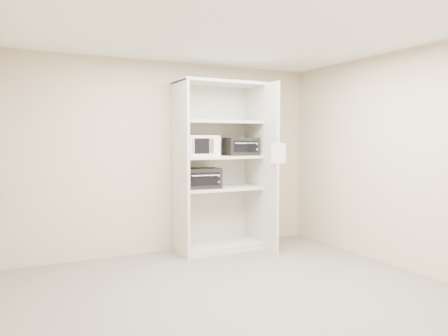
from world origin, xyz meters
name	(u,v)px	position (x,y,z in m)	size (l,w,h in m)	color
floor	(237,293)	(0.00, 0.00, 0.00)	(4.50, 4.00, 0.01)	#625F52
ceiling	(238,30)	(0.00, 0.00, 2.70)	(4.50, 4.00, 0.01)	white
wall_back	(171,157)	(0.00, 2.00, 1.35)	(4.50, 0.02, 2.70)	beige
wall_front	(393,181)	(0.00, -2.00, 1.35)	(4.50, 0.02, 2.70)	beige
wall_right	(395,160)	(2.25, 0.00, 1.35)	(0.02, 4.00, 2.70)	beige
shelving_unit	(222,172)	(0.67, 1.70, 1.13)	(1.24, 0.92, 2.42)	beige
microwave	(199,146)	(0.31, 1.72, 1.51)	(0.48, 0.37, 0.29)	white
toaster_oven_upper	(241,147)	(0.95, 1.66, 1.50)	(0.45, 0.34, 0.26)	black
toaster_oven_lower	(201,178)	(0.32, 1.67, 1.06)	(0.51, 0.38, 0.28)	black
paper_sign	(278,153)	(1.22, 1.07, 1.41)	(0.21, 0.01, 0.27)	white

